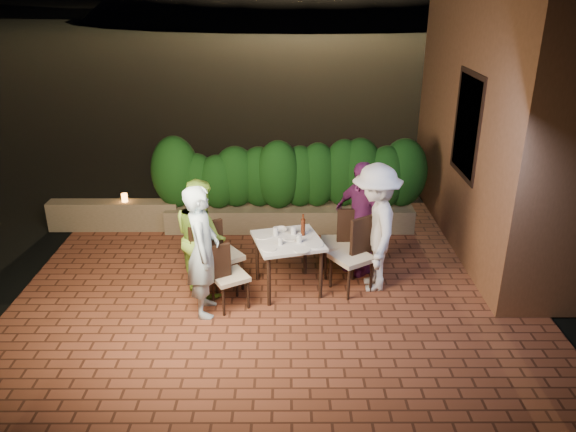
{
  "coord_description": "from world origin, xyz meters",
  "views": [
    {
      "loc": [
        0.14,
        -6.56,
        3.94
      ],
      "look_at": [
        0.17,
        0.34,
        1.05
      ],
      "focal_mm": 35.0,
      "sensor_mm": 36.0,
      "label": 1
    }
  ],
  "objects_px": {
    "chair_left_back": "(222,254)",
    "diner_white": "(375,228)",
    "bowl": "(280,230)",
    "chair_right_back": "(338,242)",
    "dining_table": "(288,264)",
    "diner_green": "(201,236)",
    "chair_right_front": "(352,256)",
    "parapet_lamp": "(125,198)",
    "diner_purple": "(361,218)",
    "beer_bottle": "(303,225)",
    "chair_left_front": "(230,275)",
    "diner_blue": "(203,251)"
  },
  "relations": [
    {
      "from": "diner_purple",
      "to": "parapet_lamp",
      "type": "relative_size",
      "value": 11.94
    },
    {
      "from": "dining_table",
      "to": "chair_left_front",
      "type": "distance_m",
      "value": 0.88
    },
    {
      "from": "bowl",
      "to": "chair_left_back",
      "type": "height_order",
      "value": "chair_left_back"
    },
    {
      "from": "chair_left_front",
      "to": "chair_right_front",
      "type": "bearing_deg",
      "value": -15.13
    },
    {
      "from": "diner_green",
      "to": "diner_white",
      "type": "height_order",
      "value": "diner_white"
    },
    {
      "from": "dining_table",
      "to": "beer_bottle",
      "type": "relative_size",
      "value": 2.8
    },
    {
      "from": "bowl",
      "to": "chair_right_back",
      "type": "relative_size",
      "value": 0.17
    },
    {
      "from": "diner_white",
      "to": "diner_purple",
      "type": "xyz_separation_m",
      "value": [
        -0.13,
        0.48,
        -0.05
      ]
    },
    {
      "from": "diner_blue",
      "to": "chair_right_back",
      "type": "bearing_deg",
      "value": -63.61
    },
    {
      "from": "chair_left_back",
      "to": "diner_blue",
      "type": "distance_m",
      "value": 0.71
    },
    {
      "from": "beer_bottle",
      "to": "diner_white",
      "type": "bearing_deg",
      "value": -4.85
    },
    {
      "from": "chair_right_front",
      "to": "diner_blue",
      "type": "distance_m",
      "value": 2.03
    },
    {
      "from": "dining_table",
      "to": "diner_purple",
      "type": "height_order",
      "value": "diner_purple"
    },
    {
      "from": "beer_bottle",
      "to": "diner_blue",
      "type": "height_order",
      "value": "diner_blue"
    },
    {
      "from": "bowl",
      "to": "chair_left_back",
      "type": "distance_m",
      "value": 0.87
    },
    {
      "from": "chair_right_front",
      "to": "diner_white",
      "type": "distance_m",
      "value": 0.49
    },
    {
      "from": "diner_blue",
      "to": "diner_white",
      "type": "distance_m",
      "value": 2.31
    },
    {
      "from": "chair_right_back",
      "to": "parapet_lamp",
      "type": "bearing_deg",
      "value": -25.46
    },
    {
      "from": "diner_green",
      "to": "parapet_lamp",
      "type": "bearing_deg",
      "value": 4.16
    },
    {
      "from": "diner_green",
      "to": "chair_right_back",
      "type": "bearing_deg",
      "value": -109.75
    },
    {
      "from": "bowl",
      "to": "chair_right_back",
      "type": "bearing_deg",
      "value": 12.29
    },
    {
      "from": "chair_left_back",
      "to": "chair_right_front",
      "type": "relative_size",
      "value": 1.0
    },
    {
      "from": "diner_green",
      "to": "dining_table",
      "type": "bearing_deg",
      "value": -123.08
    },
    {
      "from": "diner_purple",
      "to": "parapet_lamp",
      "type": "bearing_deg",
      "value": -149.13
    },
    {
      "from": "chair_right_back",
      "to": "diner_white",
      "type": "height_order",
      "value": "diner_white"
    },
    {
      "from": "diner_green",
      "to": "diner_purple",
      "type": "height_order",
      "value": "diner_purple"
    },
    {
      "from": "diner_purple",
      "to": "parapet_lamp",
      "type": "height_order",
      "value": "diner_purple"
    },
    {
      "from": "diner_green",
      "to": "parapet_lamp",
      "type": "xyz_separation_m",
      "value": [
        -1.59,
        2.06,
        -0.23
      ]
    },
    {
      "from": "dining_table",
      "to": "chair_right_front",
      "type": "relative_size",
      "value": 0.82
    },
    {
      "from": "bowl",
      "to": "dining_table",
      "type": "bearing_deg",
      "value": -68.85
    },
    {
      "from": "bowl",
      "to": "chair_right_back",
      "type": "height_order",
      "value": "chair_right_back"
    },
    {
      "from": "dining_table",
      "to": "diner_green",
      "type": "distance_m",
      "value": 1.24
    },
    {
      "from": "diner_white",
      "to": "chair_right_front",
      "type": "bearing_deg",
      "value": -74.21
    },
    {
      "from": "chair_left_back",
      "to": "diner_blue",
      "type": "relative_size",
      "value": 0.6
    },
    {
      "from": "chair_left_front",
      "to": "diner_blue",
      "type": "relative_size",
      "value": 0.53
    },
    {
      "from": "diner_white",
      "to": "chair_left_back",
      "type": "bearing_deg",
      "value": -88.43
    },
    {
      "from": "diner_purple",
      "to": "chair_left_front",
      "type": "bearing_deg",
      "value": -98.57
    },
    {
      "from": "chair_left_front",
      "to": "diner_purple",
      "type": "xyz_separation_m",
      "value": [
        1.79,
        0.98,
        0.38
      ]
    },
    {
      "from": "chair_left_back",
      "to": "parapet_lamp",
      "type": "relative_size",
      "value": 7.42
    },
    {
      "from": "chair_left_back",
      "to": "diner_white",
      "type": "bearing_deg",
      "value": -34.24
    },
    {
      "from": "chair_left_back",
      "to": "chair_right_front",
      "type": "height_order",
      "value": "chair_right_front"
    },
    {
      "from": "dining_table",
      "to": "chair_left_back",
      "type": "xyz_separation_m",
      "value": [
        -0.9,
        0.03,
        0.14
      ]
    },
    {
      "from": "dining_table",
      "to": "bowl",
      "type": "bearing_deg",
      "value": 111.15
    },
    {
      "from": "chair_left_front",
      "to": "chair_left_back",
      "type": "xyz_separation_m",
      "value": [
        -0.15,
        0.47,
        0.06
      ]
    },
    {
      "from": "chair_right_back",
      "to": "diner_white",
      "type": "distance_m",
      "value": 0.71
    },
    {
      "from": "beer_bottle",
      "to": "diner_white",
      "type": "xyz_separation_m",
      "value": [
        0.96,
        -0.08,
        -0.01
      ]
    },
    {
      "from": "beer_bottle",
      "to": "chair_right_back",
      "type": "bearing_deg",
      "value": 31.0
    },
    {
      "from": "dining_table",
      "to": "diner_purple",
      "type": "relative_size",
      "value": 0.51
    },
    {
      "from": "chair_right_back",
      "to": "parapet_lamp",
      "type": "height_order",
      "value": "chair_right_back"
    },
    {
      "from": "dining_table",
      "to": "parapet_lamp",
      "type": "relative_size",
      "value": 6.13
    }
  ]
}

